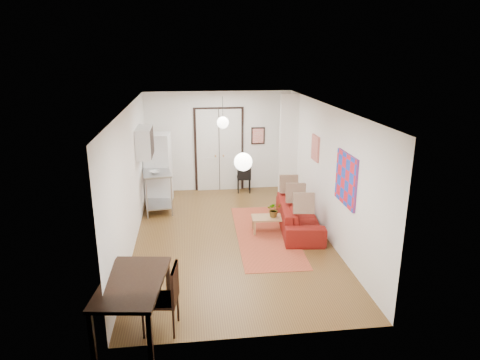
{
  "coord_description": "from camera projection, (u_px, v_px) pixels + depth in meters",
  "views": [
    {
      "loc": [
        -0.88,
        -8.72,
        4.0
      ],
      "look_at": [
        0.22,
        0.25,
        1.25
      ],
      "focal_mm": 32.0,
      "sensor_mm": 36.0,
      "label": 1
    }
  ],
  "objects": [
    {
      "name": "pendant_front",
      "position": [
        243.0,
        162.0,
        7.0
      ],
      "size": [
        0.3,
        0.3,
        0.8
      ],
      "color": "white",
      "rests_on": "ceiling"
    },
    {
      "name": "ceiling",
      "position": [
        231.0,
        107.0,
        8.71
      ],
      "size": [
        4.2,
        7.0,
        0.02
      ],
      "primitive_type": "cube",
      "color": "white",
      "rests_on": "wall_back"
    },
    {
      "name": "potted_plant",
      "position": [
        274.0,
        209.0,
        9.7
      ],
      "size": [
        0.33,
        0.29,
        0.35
      ],
      "primitive_type": "imported",
      "rotation": [
        0.0,
        0.0,
        -0.05
      ],
      "color": "#417133",
      "rests_on": "coffee_table"
    },
    {
      "name": "kitchen_counter",
      "position": [
        157.0,
        183.0,
        11.08
      ],
      "size": [
        0.87,
        1.45,
        1.05
      ],
      "rotation": [
        0.0,
        0.0,
        0.14
      ],
      "color": "#A3A5A8",
      "rests_on": "floor"
    },
    {
      "name": "wall_back",
      "position": [
        219.0,
        142.0,
        12.45
      ],
      "size": [
        4.2,
        0.02,
        2.9
      ],
      "primitive_type": "cube",
      "color": "white",
      "rests_on": "floor"
    },
    {
      "name": "soap_bottle",
      "position": [
        156.0,
        163.0,
        11.19
      ],
      "size": [
        0.13,
        0.13,
        0.22
      ],
      "primitive_type": "imported",
      "rotation": [
        0.0,
        0.0,
        0.36
      ],
      "color": "teal",
      "rests_on": "kitchen_counter"
    },
    {
      "name": "painting_popart",
      "position": [
        346.0,
        179.0,
        8.12
      ],
      "size": [
        0.05,
        1.0,
        1.0
      ],
      "primitive_type": "cube",
      "color": "red",
      "rests_on": "wall_right"
    },
    {
      "name": "dining_chair_far",
      "position": [
        160.0,
        290.0,
        6.32
      ],
      "size": [
        0.56,
        0.74,
        1.04
      ],
      "rotation": [
        0.0,
        0.0,
        -1.7
      ],
      "color": "#351B11",
      "rests_on": "floor"
    },
    {
      "name": "wall_right",
      "position": [
        326.0,
        172.0,
        9.37
      ],
      "size": [
        0.02,
        7.0,
        2.9
      ],
      "primitive_type": "cube",
      "color": "white",
      "rests_on": "floor"
    },
    {
      "name": "poster_back",
      "position": [
        258.0,
        136.0,
        12.51
      ],
      "size": [
        0.4,
        0.03,
        0.5
      ],
      "primitive_type": "cube",
      "color": "red",
      "rests_on": "wall_back"
    },
    {
      "name": "dining_chair_near",
      "position": [
        160.0,
        290.0,
        6.32
      ],
      "size": [
        0.56,
        0.74,
        1.04
      ],
      "rotation": [
        0.0,
        0.0,
        -1.7
      ],
      "color": "#351B11",
      "rests_on": "floor"
    },
    {
      "name": "wall_front",
      "position": [
        257.0,
        246.0,
        5.81
      ],
      "size": [
        4.2,
        0.02,
        2.9
      ],
      "primitive_type": "cube",
      "color": "white",
      "rests_on": "floor"
    },
    {
      "name": "sofa",
      "position": [
        299.0,
        216.0,
        9.89
      ],
      "size": [
        2.29,
        1.1,
        0.64
      ],
      "primitive_type": "imported",
      "rotation": [
        0.0,
        0.0,
        1.46
      ],
      "color": "maroon",
      "rests_on": "floor"
    },
    {
      "name": "floor",
      "position": [
        231.0,
        237.0,
        9.55
      ],
      "size": [
        7.0,
        7.0,
        0.0
      ],
      "primitive_type": "plane",
      "color": "brown",
      "rests_on": "ground"
    },
    {
      "name": "wall_cabinet",
      "position": [
        145.0,
        142.0,
        10.2
      ],
      "size": [
        0.35,
        1.0,
        0.7
      ],
      "primitive_type": "cube",
      "color": "silver",
      "rests_on": "wall_left"
    },
    {
      "name": "stub_partition",
      "position": [
        288.0,
        147.0,
        11.77
      ],
      "size": [
        0.5,
        0.1,
        2.9
      ],
      "primitive_type": "cube",
      "color": "white",
      "rests_on": "floor"
    },
    {
      "name": "bowl",
      "position": [
        155.0,
        172.0,
        10.69
      ],
      "size": [
        0.32,
        0.32,
        0.06
      ],
      "primitive_type": "imported",
      "rotation": [
        0.0,
        0.0,
        0.36
      ],
      "color": "silver",
      "rests_on": "kitchen_counter"
    },
    {
      "name": "dining_table",
      "position": [
        133.0,
        287.0,
        6.14
      ],
      "size": [
        1.06,
        1.62,
        0.84
      ],
      "rotation": [
        0.0,
        0.0,
        -0.13
      ],
      "color": "black",
      "rests_on": "floor"
    },
    {
      "name": "double_doors",
      "position": [
        219.0,
        150.0,
        12.48
      ],
      "size": [
        1.44,
        0.06,
        2.5
      ],
      "primitive_type": "cube",
      "color": "silver",
      "rests_on": "wall_back"
    },
    {
      "name": "painting_abstract",
      "position": [
        315.0,
        148.0,
        10.03
      ],
      "size": [
        0.05,
        0.5,
        0.6
      ],
      "primitive_type": "cube",
      "color": "beige",
      "rests_on": "wall_right"
    },
    {
      "name": "black_side_chair",
      "position": [
        244.0,
        174.0,
        12.55
      ],
      "size": [
        0.43,
        0.43,
        0.87
      ],
      "rotation": [
        0.0,
        0.0,
        3.06
      ],
      "color": "black",
      "rests_on": "floor"
    },
    {
      "name": "coffee_table",
      "position": [
        270.0,
        219.0,
        9.76
      ],
      "size": [
        0.83,
        0.49,
        0.36
      ],
      "rotation": [
        0.0,
        0.0,
        -0.05
      ],
      "color": "#AB7B50",
      "rests_on": "floor"
    },
    {
      "name": "fridge",
      "position": [
        158.0,
        168.0,
        11.51
      ],
      "size": [
        0.73,
        0.73,
        1.9
      ],
      "primitive_type": "cube",
      "rotation": [
        0.0,
        0.0,
        -0.09
      ],
      "color": "white",
      "rests_on": "floor"
    },
    {
      "name": "wall_left",
      "position": [
        131.0,
        178.0,
        8.88
      ],
      "size": [
        0.02,
        7.0,
        2.9
      ],
      "primitive_type": "cube",
      "color": "white",
      "rests_on": "floor"
    },
    {
      "name": "print_left",
      "position": [
        140.0,
        136.0,
        10.64
      ],
      "size": [
        0.03,
        0.44,
        0.54
      ],
      "primitive_type": "cube",
      "color": "#A47544",
      "rests_on": "wall_left"
    },
    {
      "name": "kilim_rug",
      "position": [
        266.0,
        234.0,
        9.68
      ],
      "size": [
        1.4,
        3.5,
        0.01
      ],
      "primitive_type": "cube",
      "rotation": [
        0.0,
        0.0,
        -0.03
      ],
      "color": "#B5432D",
      "rests_on": "floor"
    },
    {
      "name": "pendant_back",
      "position": [
        223.0,
        123.0,
        10.79
      ],
      "size": [
        0.3,
        0.3,
        0.8
      ],
      "color": "white",
      "rests_on": "ceiling"
    }
  ]
}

